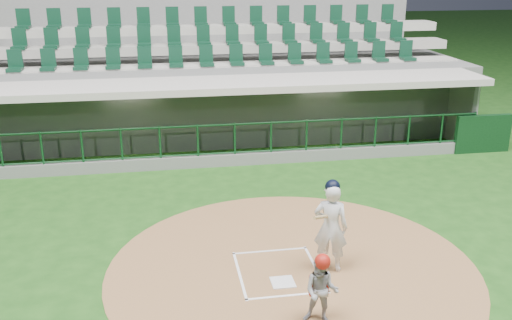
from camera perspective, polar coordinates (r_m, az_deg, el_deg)
The scene contains 8 objects.
ground at distance 11.43m, azimuth 1.93°, elevation -10.42°, with size 120.00×120.00×0.00m, color #184313.
dirt_circle at distance 11.31m, azimuth 3.65°, elevation -10.75°, with size 7.20×7.20×0.01m, color brown.
home_plate at distance 10.83m, azimuth 2.69°, elevation -12.11°, with size 0.43×0.43×0.02m, color silver.
batter_box_chalk at distance 11.16m, azimuth 2.25°, elevation -11.09°, with size 1.55×1.80×0.01m.
dugout_structure at distance 18.29m, azimuth -2.72°, elevation 4.24°, with size 16.40×3.70×3.00m.
seating_deck at distance 21.17m, azimuth -3.95°, elevation 7.55°, with size 17.00×6.72×5.15m.
batter at distance 10.92m, azimuth 7.48°, elevation -6.53°, with size 0.92×0.97×1.85m.
catcher at distance 9.51m, azimuth 6.54°, elevation -12.72°, with size 0.70×0.64×1.26m.
Camera 1 is at (-2.04, -9.74, 5.61)m, focal length 40.00 mm.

